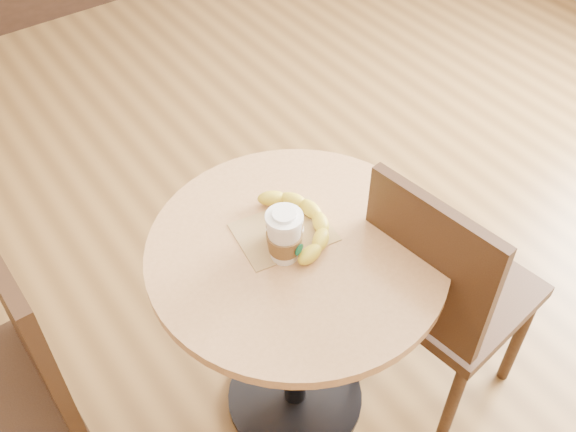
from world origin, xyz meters
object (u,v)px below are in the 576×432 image
at_px(cafe_table, 296,295).
at_px(muffin, 285,229).
at_px(chair_right, 442,291).
at_px(banana, 299,220).
at_px(coffee_cup, 284,237).

distance_m(cafe_table, muffin, 0.24).
distance_m(cafe_table, chair_right, 0.42).
bearing_deg(banana, muffin, -148.23).
bearing_deg(chair_right, coffee_cup, 56.17).
bearing_deg(chair_right, muffin, 49.69).
relative_size(coffee_cup, muffin, 1.59).
height_order(chair_right, banana, chair_right).
bearing_deg(chair_right, cafe_table, 53.15).
xyz_separation_m(cafe_table, chair_right, (0.36, -0.20, -0.04)).
relative_size(cafe_table, coffee_cup, 5.04).
distance_m(chair_right, banana, 0.48).
bearing_deg(coffee_cup, banana, 15.51).
relative_size(coffee_cup, banana, 0.52).
height_order(muffin, banana, muffin).
bearing_deg(muffin, coffee_cup, -125.82).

